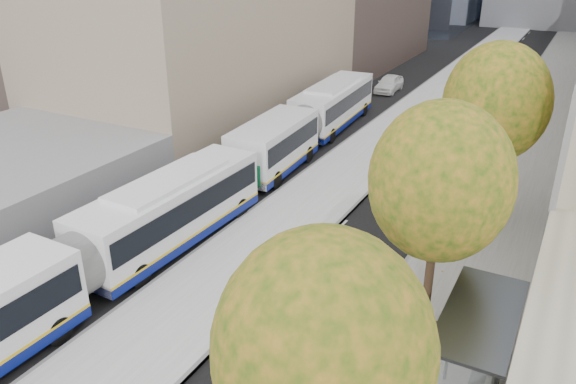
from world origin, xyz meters
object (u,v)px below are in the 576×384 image
Objects in this scene: bus_shelter at (486,329)px; bus_near at (103,250)px; distant_car at (389,83)px; bus_far at (311,119)px.

bus_near reaches higher than bus_shelter.
bus_near is 32.94m from distant_car.
bus_shelter is at bearing -68.56° from distant_car.
bus_shelter is at bearing 5.47° from bus_near.
bus_far is (-0.47, 17.90, 0.03)m from bus_near.
bus_far reaches higher than bus_shelter.
bus_far is at bearing 92.83° from bus_near.
distant_car is (-13.57, 31.98, -1.49)m from bus_shelter.
bus_shelter is 21.69m from bus_far.
bus_far reaches higher than distant_car.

